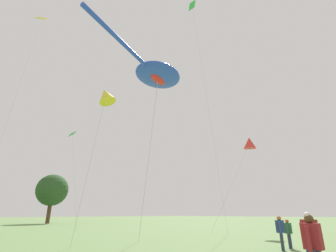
{
  "coord_description": "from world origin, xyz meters",
  "views": [
    {
      "loc": [
        -10.78,
        -1.67,
        1.64
      ],
      "look_at": [
        -0.9,
        7.92,
        6.52
      ],
      "focal_mm": 26.49,
      "sensor_mm": 36.0,
      "label": 1
    }
  ],
  "objects": [
    {
      "name": "person_navy_jacket",
      "position": [
        3.25,
        3.42,
        0.79
      ],
      "size": [
        0.49,
        0.38,
        1.37
      ],
      "rotation": [
        0.0,
        0.0,
        1.75
      ],
      "color": "#282D42",
      "rests_on": "ground"
    },
    {
      "name": "small_kite_streamer_purple",
      "position": [
        2.1,
        27.38,
        10.62
      ],
      "size": [
        0.86,
        4.61,
        11.53
      ],
      "rotation": [
        0.0,
        0.0,
        -2.54
      ],
      "color": "green",
      "rests_on": "ground"
    },
    {
      "name": "small_kite_box_yellow",
      "position": [
        -5.79,
        19.82,
        18.06
      ],
      "size": [
        2.84,
        4.39,
        19.63
      ],
      "rotation": [
        0.0,
        0.0,
        -2.4
      ],
      "color": "yellow",
      "rests_on": "ground"
    },
    {
      "name": "small_kite_delta_white",
      "position": [
        -4.21,
        9.57,
        7.89
      ],
      "size": [
        1.39,
        2.76,
        8.47
      ],
      "rotation": [
        0.0,
        0.0,
        -2.62
      ],
      "color": "yellow",
      "rests_on": "ground"
    },
    {
      "name": "small_kite_diamond_red",
      "position": [
        7.22,
        11.69,
        22.53
      ],
      "size": [
        2.3,
        2.04,
        24.68
      ],
      "rotation": [
        0.0,
        0.0,
        2.5
      ],
      "color": "green",
      "rests_on": "ground"
    },
    {
      "name": "person_child_front",
      "position": [
        -2.03,
        0.87,
        0.98
      ],
      "size": [
        0.53,
        0.5,
        1.69
      ],
      "rotation": [
        0.0,
        0.0,
        1.0
      ],
      "color": "#282D42",
      "rests_on": "ground"
    },
    {
      "name": "person_brown_coat",
      "position": [
        -3.56,
        0.41,
        0.94
      ],
      "size": [
        0.58,
        0.43,
        1.62
      ],
      "rotation": [
        0.0,
        0.0,
        1.51
      ],
      "color": "#282D42",
      "rests_on": "ground"
    },
    {
      "name": "big_show_kite",
      "position": [
        -0.67,
        9.2,
        10.62
      ],
      "size": [
        8.95,
        4.43,
        10.99
      ],
      "rotation": [
        0.0,
        0.0,
        0.3
      ],
      "color": "blue",
      "rests_on": "ground"
    },
    {
      "name": "tree_broad_distant",
      "position": [
        8.02,
        46.24,
        5.74
      ],
      "size": [
        5.62,
        5.62,
        8.58
      ],
      "color": "#513823",
      "rests_on": "ground"
    },
    {
      "name": "person_short_left",
      "position": [
        2.23,
        3.41,
        0.89
      ],
      "size": [
        0.53,
        0.45,
        1.54
      ],
      "rotation": [
        0.0,
        0.0,
        1.91
      ],
      "color": "#282D42",
      "rests_on": "ground"
    },
    {
      "name": "small_kite_tiny_distant",
      "position": [
        12.18,
        9.18,
        8.35
      ],
      "size": [
        3.32,
        4.45,
        8.97
      ],
      "rotation": [
        0.0,
        0.0,
        2.35
      ],
      "color": "red",
      "rests_on": "ground"
    }
  ]
}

